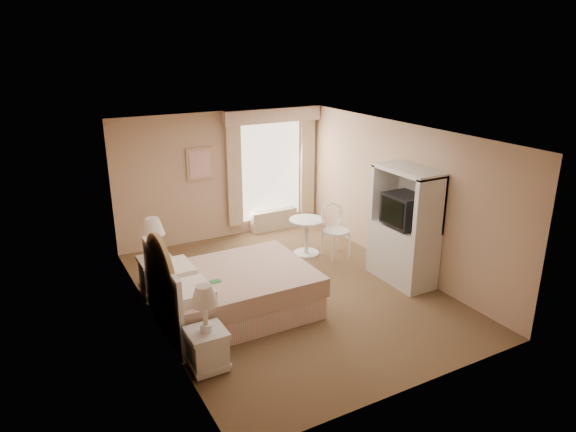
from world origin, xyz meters
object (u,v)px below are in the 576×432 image
bed (228,291)px  round_table (306,231)px  armoire (404,235)px  nightstand_near (207,339)px  nightstand_far (156,266)px  cafe_chair (334,226)px

bed → round_table: bed is taller
bed → armoire: (2.93, -0.31, 0.43)m
nightstand_near → round_table: nightstand_near is taller
bed → round_table: size_ratio=3.18×
bed → nightstand_far: (-0.72, 1.15, 0.10)m
nightstand_near → nightstand_far: nightstand_far is taller
nightstand_near → cafe_chair: bearing=33.8°
cafe_chair → armoire: bearing=-71.4°
nightstand_far → armoire: size_ratio=0.64×
bed → nightstand_far: bearing=122.0°
nightstand_near → round_table: bearing=41.1°
round_table → cafe_chair: bearing=-36.8°
nightstand_far → cafe_chair: size_ratio=1.24×
round_table → armoire: (0.82, -1.68, 0.33)m
nightstand_far → armoire: bearing=-21.8°
cafe_chair → armoire: armoire is taller
cafe_chair → bed: bearing=-155.3°
nightstand_near → armoire: 3.76m
nightstand_near → cafe_chair: (3.23, 2.16, 0.16)m
bed → cafe_chair: 2.74m
nightstand_near → armoire: (3.65, 0.79, 0.37)m
nightstand_near → armoire: armoire is taller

